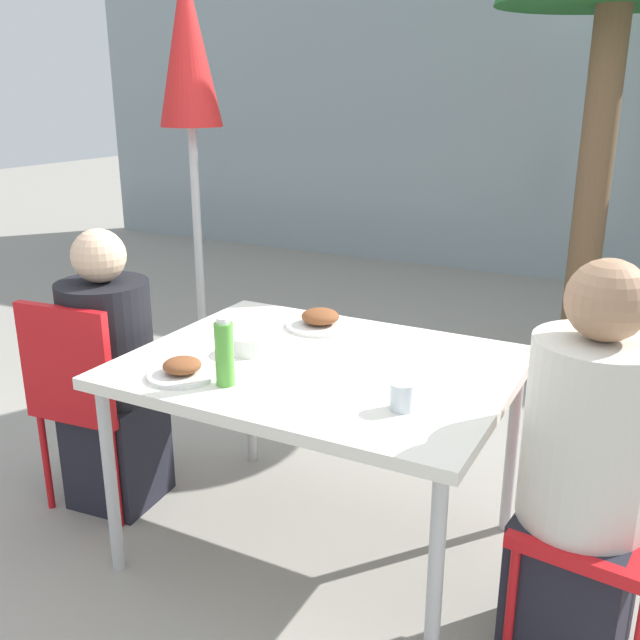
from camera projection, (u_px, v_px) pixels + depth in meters
ground_plane at (320, 547)px, 2.66m from camera, size 24.00×24.00×0.00m
building_facade at (570, 104)px, 6.01m from camera, size 10.00×0.20×3.00m
dining_table at (320, 377)px, 2.45m from camera, size 1.28×1.00×0.74m
chair_left at (88, 388)px, 2.77m from camera, size 0.44×0.44×0.88m
person_left at (111, 380)px, 2.82m from camera, size 0.35×0.35×1.14m
chair_right at (607, 492)px, 2.06m from camera, size 0.44×0.44×0.88m
person_right at (584, 483)px, 2.00m from camera, size 0.36×0.36×1.22m
closed_umbrella at (189, 81)px, 3.52m from camera, size 0.36×0.36×2.22m
plate_0 at (182, 370)px, 2.30m from camera, size 0.23×0.23×0.06m
plate_1 at (320, 320)px, 2.77m from camera, size 0.27×0.27×0.07m
bottle at (224, 353)px, 2.21m from camera, size 0.06×0.06×0.22m
drinking_cup at (403, 396)px, 2.06m from camera, size 0.08×0.08×0.08m
salad_bowl at (250, 344)px, 2.51m from camera, size 0.15×0.15×0.06m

